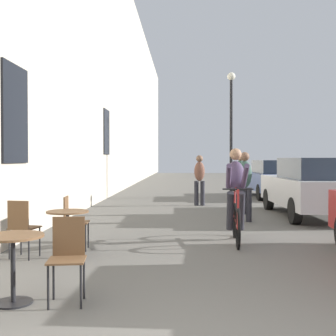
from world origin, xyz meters
TOP-DOWN VIEW (x-y plane):
  - building_facade_left at (-3.45, 14.00)m, footprint 0.54×68.00m
  - cafe_table_near at (-2.05, 1.89)m, footprint 0.64×0.64m
  - cafe_chair_near_toward_street at (-1.50, 1.96)m, footprint 0.43×0.43m
  - cafe_table_mid at (-2.04, 3.97)m, footprint 0.64×0.64m
  - cafe_chair_mid_toward_street at (-2.71, 3.90)m, footprint 0.44×0.44m
  - cafe_chair_mid_toward_wall at (-2.11, 4.55)m, footprint 0.41×0.41m
  - cyclist_on_bicycle at (0.69, 5.40)m, footprint 0.52×1.76m
  - pedestrian_near at (1.20, 7.88)m, footprint 0.35×0.25m
  - pedestrian_mid at (1.29, 9.34)m, footprint 0.35×0.26m
  - pedestrian_far at (0.26, 11.49)m, footprint 0.36×0.26m
  - street_lamp at (1.61, 14.52)m, footprint 0.32×0.32m
  - parked_car_second at (3.11, 8.86)m, footprint 1.89×4.36m
  - parked_car_third at (3.26, 14.51)m, footprint 1.85×4.17m

SIDE VIEW (x-z plane):
  - cafe_chair_near_toward_street at x=-1.50m, z-range 0.07..0.96m
  - cafe_chair_mid_toward_street at x=-2.71m, z-range 0.07..0.96m
  - cafe_chair_mid_toward_wall at x=-2.11m, z-range 0.07..0.96m
  - cafe_table_near at x=-2.05m, z-range 0.16..0.88m
  - cafe_table_mid at x=-2.04m, z-range 0.16..0.88m
  - parked_car_third at x=3.26m, z-range 0.03..1.49m
  - parked_car_second at x=3.11m, z-range 0.03..1.57m
  - cyclist_on_bicycle at x=0.69m, z-range -0.06..1.68m
  - pedestrian_far at x=0.26m, z-range 0.10..1.74m
  - pedestrian_near at x=1.20m, z-range 0.11..1.78m
  - pedestrian_mid at x=1.29m, z-range 0.11..1.79m
  - street_lamp at x=1.61m, z-range 0.66..5.56m
  - building_facade_left at x=-3.45m, z-range 0.00..10.89m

